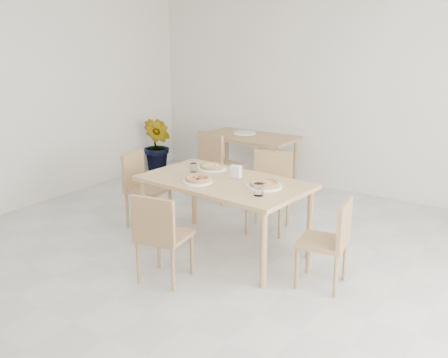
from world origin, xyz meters
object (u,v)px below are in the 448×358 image
Objects in this scene: tumbler_a at (259,189)px; potted_plant at (158,145)px; plate_margherita at (264,186)px; pizza_pepperoni at (197,179)px; main_table at (224,187)px; chair_back_n at (273,146)px; pizza_margherita at (264,184)px; napkin_holder at (236,172)px; chair_north at (270,185)px; plate_pepperoni at (197,181)px; chair_east at (331,237)px; chair_back_s at (217,162)px; chair_south at (160,232)px; pizza_mushroom at (212,166)px; chair_west at (142,183)px; second_table at (250,143)px; plate_empty at (244,133)px; plate_mushroom at (212,168)px; tumbler_b at (193,168)px.

potted_plant is at bearing 145.19° from tumbler_a.
pizza_pepperoni is at bearing -159.71° from plate_margherita.
chair_back_n is (-0.96, 2.74, -0.21)m from main_table.
napkin_holder is at bearing 166.97° from pizza_margherita.
main_table is 5.61× the size of pizza_pepperoni.
pizza_margherita is at bearing -79.23° from chair_north.
tumbler_a is (0.70, -0.03, 0.05)m from plate_pepperoni.
chair_east is 2.57m from chair_back_s.
pizza_mushroom is (-0.25, 1.14, 0.30)m from chair_south.
potted_plant is at bearing -126.91° from chair_east.
chair_south is 0.99× the size of chair_west.
tumbler_a is 0.57m from napkin_holder.
plate_pepperoni is at bearing -83.69° from chair_back_n.
second_table is at bearing -83.61° from chair_south.
chair_south is 1.50m from chair_west.
chair_back_s is (-1.05, 1.18, -0.29)m from napkin_holder.
pizza_mushroom is 2.45× the size of napkin_holder.
plate_empty is at bearing 111.28° from plate_pepperoni.
napkin_holder reaches higher than tumbler_a.
chair_north is at bearing 93.07° from napkin_holder.
plate_mushroom and plate_empty have the same top height.
chair_north is 2.57× the size of plate_margherita.
chair_back_n is at bearing -151.70° from chair_east.
chair_east is (1.11, -0.92, -0.04)m from chair_north.
tumbler_b is at bearing -117.14° from pizza_mushroom.
plate_pepperoni is 0.90× the size of plate_empty.
chair_east is 1.19m from napkin_holder.
chair_back_s is (-0.98, 1.29, -0.15)m from main_table.
pizza_pepperoni is at bearing -117.66° from chair_north.
pizza_mushroom is 2.56m from chair_back_n.
main_table is 18.81× the size of tumbler_b.
chair_back_s reaches higher than plate_pepperoni.
chair_back_s is at bearing 122.19° from plate_mushroom.
second_table is 0.77m from chair_back_n.
chair_back_s is (-2.16, 1.40, 0.06)m from chair_east.
plate_empty is (-1.12, 1.96, -0.05)m from napkin_holder.
pizza_margherita is (0.77, -0.24, 0.02)m from plate_mushroom.
tumbler_b is at bearing -138.45° from chair_north.
tumbler_b reaches higher than pizza_mushroom.
main_table is 2.32m from plate_empty.
plate_margherita is at bearing 20.29° from pizza_pepperoni.
pizza_margherita is 3.47m from potted_plant.
tumbler_b is at bearing -105.10° from chair_east.
main_table is 5.57× the size of plate_mushroom.
napkin_holder reaches higher than plate_margherita.
pizza_pepperoni is (-1.35, -0.09, 0.32)m from chair_east.
chair_east is 1.39m from pizza_pepperoni.
second_table is (-1.36, 1.96, -0.11)m from plate_margherita.
main_table is at bearing -103.74° from chair_east.
plate_pepperoni is 3.05m from chair_back_n.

